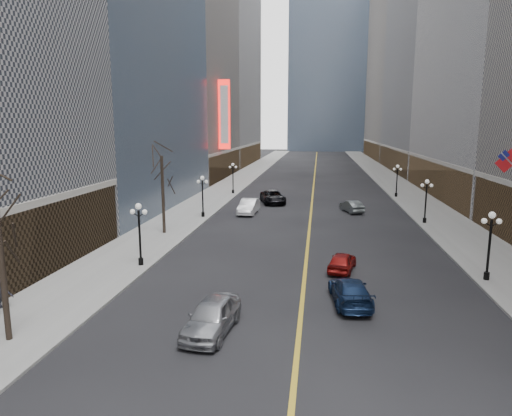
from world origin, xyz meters
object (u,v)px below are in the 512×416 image
(streetlamp_east_2, at_px, (426,196))
(streetlamp_west_1, at_px, (139,228))
(streetlamp_west_3, at_px, (233,175))
(car_nb_near, at_px, (212,316))
(streetlamp_east_1, at_px, (490,239))
(streetlamp_east_3, at_px, (397,177))
(car_nb_mid, at_px, (249,206))
(car_sb_mid, at_px, (342,261))
(car_nb_far, at_px, (273,197))
(car_sb_far, at_px, (352,206))
(car_sb_near, at_px, (350,291))
(streetlamp_west_2, at_px, (203,192))

(streetlamp_east_2, height_order, streetlamp_west_1, same)
(streetlamp_west_3, distance_m, car_nb_near, 46.35)
(streetlamp_east_1, height_order, streetlamp_east_3, same)
(car_nb_mid, bearing_deg, car_nb_near, -81.79)
(car_sb_mid, bearing_deg, streetlamp_east_1, -173.87)
(streetlamp_east_2, bearing_deg, streetlamp_east_1, -90.00)
(car_nb_far, relative_size, car_sb_far, 1.41)
(streetlamp_west_3, height_order, car_sb_near, streetlamp_west_3)
(streetlamp_east_2, height_order, car_nb_mid, streetlamp_east_2)
(car_sb_mid, bearing_deg, streetlamp_east_3, -92.12)
(car_nb_far, relative_size, car_sb_near, 1.20)
(streetlamp_east_3, distance_m, car_nb_mid, 24.14)
(streetlamp_east_1, relative_size, car_sb_near, 0.90)
(car_sb_near, distance_m, car_sb_far, 28.74)
(streetlamp_east_3, relative_size, car_sb_far, 1.06)
(car_nb_near, relative_size, car_sb_near, 0.98)
(streetlamp_east_1, relative_size, streetlamp_east_2, 1.00)
(streetlamp_east_1, distance_m, car_nb_mid, 28.51)
(streetlamp_east_3, xyz_separation_m, streetlamp_west_3, (-23.60, 0.00, 0.00))
(car_nb_near, bearing_deg, car_nb_mid, 101.40)
(car_sb_far, bearing_deg, streetlamp_east_2, 122.14)
(car_sb_near, bearing_deg, streetlamp_east_2, -117.84)
(car_nb_near, height_order, car_nb_mid, car_nb_mid)
(streetlamp_west_2, height_order, car_sb_far, streetlamp_west_2)
(streetlamp_east_2, xyz_separation_m, car_nb_mid, (-18.96, 3.20, -2.05))
(streetlamp_east_3, height_order, car_nb_far, streetlamp_east_3)
(car_sb_far, bearing_deg, car_nb_near, 55.94)
(car_nb_mid, distance_m, car_nb_far, 7.82)
(car_nb_far, bearing_deg, car_sb_far, -42.46)
(streetlamp_east_2, bearing_deg, car_nb_far, 147.55)
(streetlamp_east_1, height_order, streetlamp_west_1, same)
(car_nb_mid, bearing_deg, car_nb_far, 77.61)
(streetlamp_west_3, bearing_deg, car_nb_mid, -72.59)
(car_nb_near, height_order, car_nb_far, car_nb_near)
(streetlamp_west_1, bearing_deg, streetlamp_west_3, 90.00)
(car_nb_near, distance_m, car_sb_mid, 12.73)
(streetlamp_east_3, bearing_deg, car_nb_mid, -142.02)
(streetlamp_west_3, height_order, car_sb_mid, streetlamp_west_3)
(streetlamp_west_1, distance_m, car_nb_mid, 21.80)
(streetlamp_east_2, distance_m, car_sb_near, 24.79)
(streetlamp_west_2, bearing_deg, streetlamp_west_1, -90.00)
(streetlamp_east_2, relative_size, car_nb_far, 0.75)
(streetlamp_east_3, distance_m, car_nb_far, 18.51)
(streetlamp_west_1, bearing_deg, streetlamp_east_3, 56.75)
(streetlamp_east_1, xyz_separation_m, car_sb_far, (-7.06, 23.69, -2.20))
(car_sb_mid, relative_size, car_sb_far, 0.93)
(streetlamp_east_2, distance_m, car_sb_mid, 19.42)
(streetlamp_east_2, relative_size, car_sb_far, 1.06)
(streetlamp_east_3, bearing_deg, streetlamp_west_1, -123.25)
(streetlamp_west_2, bearing_deg, car_nb_near, -74.77)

